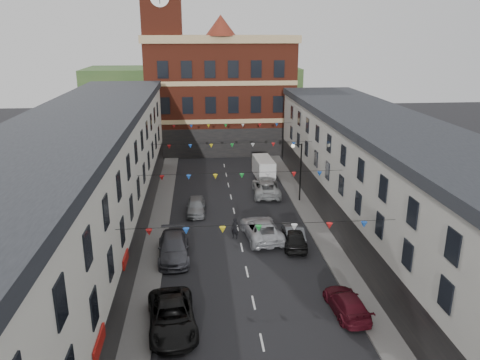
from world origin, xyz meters
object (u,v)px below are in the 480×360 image
object	(u,v)px
car_left_e	(196,206)
moving_car	(262,229)
car_right_e	(293,233)
white_van	(264,168)
car_left_c	(172,316)
car_left_d	(174,248)
street_lamp	(298,164)
car_right_c	(347,303)
car_right_f	(266,187)
car_right_d	(294,238)
pedestrian	(235,228)

from	to	relation	value
car_left_e	moving_car	world-z (taller)	moving_car
car_right_e	white_van	xyz separation A→B (m)	(0.04, 17.96, 0.41)
car_left_c	car_left_d	size ratio (longest dim) A/B	1.02
car_left_d	car_right_e	world-z (taller)	car_left_d
street_lamp	white_van	bearing A→B (deg)	103.97
street_lamp	car_left_e	size ratio (longest dim) A/B	1.40
car_left_d	car_left_e	bearing A→B (deg)	76.76
car_right_c	white_van	distance (m)	28.46
car_right_e	moving_car	bearing A→B (deg)	-14.11
moving_car	white_van	size ratio (longest dim) A/B	1.17
car_right_c	car_right_f	distance (m)	22.07
car_left_c	car_right_c	world-z (taller)	car_left_c
street_lamp	car_right_e	distance (m)	9.93
street_lamp	car_right_c	size ratio (longest dim) A/B	1.32
white_van	car_left_e	bearing A→B (deg)	-128.55
moving_car	white_van	distance (m)	17.38
car_right_f	white_van	size ratio (longest dim) A/B	1.17
car_left_c	moving_car	xyz separation A→B (m)	(6.78, 11.90, 0.02)
car_right_d	white_van	distance (m)	19.07
car_left_d	car_right_d	size ratio (longest dim) A/B	1.27
car_right_f	moving_car	distance (m)	10.93
car_left_e	white_van	bearing A→B (deg)	55.83
car_right_e	white_van	bearing A→B (deg)	-87.14
moving_car	pedestrian	bearing A→B (deg)	-9.61
car_left_d	white_van	bearing A→B (deg)	61.80
street_lamp	car_right_d	bearing A→B (deg)	-103.00
car_right_d	car_right_f	distance (m)	12.64
car_left_e	car_right_e	bearing A→B (deg)	-39.44
car_left_e	car_right_d	xyz separation A→B (m)	(7.79, -7.93, 0.02)
car_right_d	car_right_f	bearing A→B (deg)	-82.98
street_lamp	car_left_c	size ratio (longest dim) A/B	1.04
car_right_d	car_right_e	bearing A→B (deg)	-91.35
car_left_e	moving_car	xyz separation A→B (m)	(5.40, -6.06, 0.09)
car_left_d	moving_car	xyz separation A→B (m)	(7.09, 2.92, 0.00)
car_left_c	car_left_e	size ratio (longest dim) A/B	1.34
car_right_f	moving_car	size ratio (longest dim) A/B	0.99
car_left_d	car_right_d	xyz separation A→B (m)	(9.48, 1.05, -0.06)
car_left_d	car_left_e	xyz separation A→B (m)	(1.69, 8.98, -0.08)
car_right_c	pedestrian	distance (m)	12.80
car_left_d	car_right_d	world-z (taller)	car_left_d
car_right_c	moving_car	bearing A→B (deg)	-75.69
moving_car	car_left_e	bearing A→B (deg)	-54.78
car_left_d	car_right_f	world-z (taller)	car_left_d
car_right_d	pedestrian	bearing A→B (deg)	-18.58
car_left_e	pedestrian	world-z (taller)	pedestrian
car_left_c	moving_car	size ratio (longest dim) A/B	0.97
street_lamp	car_right_d	world-z (taller)	street_lamp
car_left_c	pedestrian	world-z (taller)	pedestrian
car_left_e	white_van	distance (m)	13.69
street_lamp	car_left_d	size ratio (longest dim) A/B	1.07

